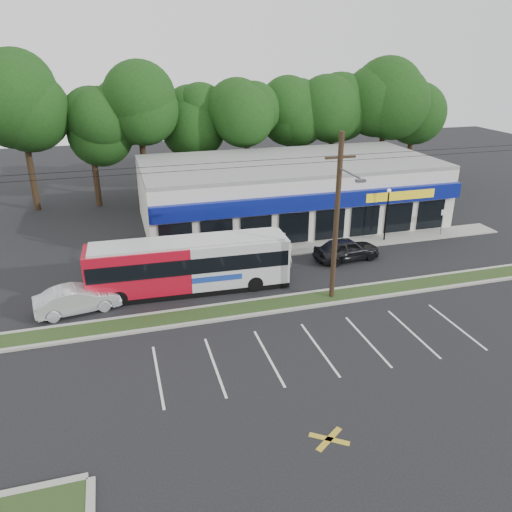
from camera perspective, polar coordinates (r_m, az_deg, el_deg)
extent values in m
plane|color=black|center=(29.08, 3.98, -6.40)|extent=(120.00, 120.00, 0.00)
cube|color=#233214|center=(29.88, 3.33, -5.41)|extent=(40.00, 1.60, 0.12)
cube|color=#9E9E93|center=(29.17, 3.88, -6.14)|extent=(40.00, 0.25, 0.14)
cube|color=#9E9E93|center=(30.58, 2.80, -4.67)|extent=(40.00, 0.25, 0.14)
cube|color=#9E9E93|center=(38.32, 6.46, 1.01)|extent=(32.00, 2.20, 0.10)
cube|color=beige|center=(43.91, 3.75, 7.30)|extent=(25.00, 12.00, 5.00)
cube|color=navy|center=(38.07, 6.95, 6.18)|extent=(25.00, 0.50, 1.20)
cube|color=black|center=(38.85, 6.71, 3.43)|extent=(24.00, 0.12, 2.40)
cube|color=yellow|center=(41.02, 16.22, 6.64)|extent=(6.00, 0.06, 0.70)
cube|color=gray|center=(43.28, 3.84, 10.69)|extent=(25.00, 12.00, 0.30)
cylinder|color=black|center=(29.00, 9.17, 4.08)|extent=(0.30, 0.30, 10.00)
cube|color=black|center=(28.08, 9.63, 11.06)|extent=(1.80, 0.12, 0.12)
cylinder|color=#59595E|center=(27.15, 10.63, 9.30)|extent=(0.10, 2.40, 0.10)
cube|color=#59595E|center=(26.06, 11.87, 8.42)|extent=(0.50, 0.25, 0.15)
cylinder|color=black|center=(26.92, 3.75, 11.04)|extent=(50.00, 0.02, 0.02)
cylinder|color=black|center=(26.98, 3.73, 10.42)|extent=(50.00, 0.02, 0.02)
cylinder|color=black|center=(40.10, 14.67, 4.35)|extent=(0.12, 0.12, 4.00)
sphere|color=silver|center=(39.52, 14.97, 7.24)|extent=(0.30, 0.30, 0.30)
cylinder|color=#59595E|center=(42.92, 20.48, 3.57)|extent=(0.06, 0.06, 2.20)
cube|color=white|center=(42.62, 20.68, 4.69)|extent=(0.45, 0.04, 0.45)
cylinder|color=black|center=(51.54, -23.80, 8.16)|extent=(0.56, 0.56, 5.72)
sphere|color=black|center=(50.61, -24.81, 14.27)|extent=(6.76, 6.76, 6.76)
cylinder|color=black|center=(51.10, -18.21, 8.84)|extent=(0.56, 0.56, 5.72)
sphere|color=black|center=(50.16, -19.01, 15.03)|extent=(6.76, 6.76, 6.76)
cylinder|color=black|center=(51.14, -12.57, 9.44)|extent=(0.56, 0.56, 5.72)
sphere|color=black|center=(50.21, -13.12, 15.65)|extent=(6.76, 6.76, 6.76)
cylinder|color=black|center=(51.67, -6.97, 9.94)|extent=(0.56, 0.56, 5.72)
sphere|color=black|center=(50.75, -7.28, 16.11)|extent=(6.76, 6.76, 6.76)
cylinder|color=black|center=(52.67, -1.52, 10.34)|extent=(0.56, 0.56, 5.72)
sphere|color=black|center=(51.77, -1.58, 16.40)|extent=(6.76, 6.76, 6.76)
cylinder|color=black|center=(54.12, 3.70, 10.64)|extent=(0.56, 0.56, 5.72)
sphere|color=black|center=(53.24, 3.86, 16.53)|extent=(6.76, 6.76, 6.76)
cylinder|color=black|center=(55.98, 8.62, 10.84)|extent=(0.56, 0.56, 5.72)
sphere|color=black|center=(55.13, 8.97, 16.53)|extent=(6.76, 6.76, 6.76)
cylinder|color=black|center=(58.21, 13.19, 10.96)|extent=(0.56, 0.56, 5.72)
sphere|color=black|center=(57.39, 13.70, 16.42)|extent=(6.76, 6.76, 6.76)
cylinder|color=black|center=(60.77, 17.40, 11.00)|extent=(0.56, 0.56, 5.72)
sphere|color=black|center=(59.99, 18.05, 16.22)|extent=(6.76, 6.76, 6.76)
cube|color=#B00D20|center=(30.99, -13.33, -1.43)|extent=(6.24, 2.79, 2.82)
cube|color=silver|center=(31.54, -2.13, -0.37)|extent=(6.24, 2.79, 2.82)
cube|color=black|center=(31.77, -7.53, -3.50)|extent=(12.39, 2.97, 0.36)
cube|color=black|center=(30.98, -7.71, -0.34)|extent=(12.15, 3.07, 0.97)
cube|color=black|center=(32.19, 3.28, 0.45)|extent=(0.14, 2.18, 1.44)
cube|color=#193899|center=(30.36, -4.45, -2.60)|extent=(3.08, 0.15, 0.36)
cube|color=silver|center=(30.56, -7.82, 1.61)|extent=(11.77, 2.74, 0.18)
cylinder|color=black|center=(30.51, -15.36, -4.70)|extent=(0.99, 0.32, 0.98)
cylinder|color=black|center=(32.60, -15.34, -2.87)|extent=(0.99, 0.32, 0.98)
cylinder|color=black|center=(31.21, -0.10, -3.19)|extent=(0.99, 0.32, 0.98)
cylinder|color=black|center=(33.26, -1.06, -1.49)|extent=(0.99, 0.32, 0.98)
imported|color=black|center=(36.25, 10.32, 0.78)|extent=(4.95, 2.38, 1.63)
imported|color=#B4B7BD|center=(30.51, -19.76, -4.67)|extent=(4.94, 2.46, 1.56)
imported|color=beige|center=(34.40, 3.77, 0.00)|extent=(0.76, 0.70, 1.74)
imported|color=#B4A6A2|center=(36.50, 3.05, 1.40)|extent=(0.90, 0.72, 1.75)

